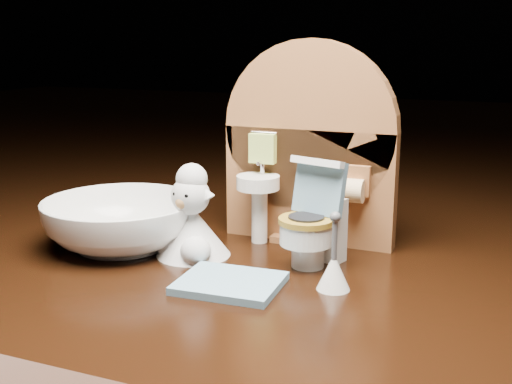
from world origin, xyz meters
TOP-DOWN VIEW (x-y plane):
  - backdrop_panel at (-0.00, 0.06)m, footprint 0.13×0.05m
  - toy_toilet at (0.02, 0.02)m, footprint 0.04×0.05m
  - bath_mat at (-0.02, -0.04)m, footprint 0.06×0.05m
  - toilet_brush at (0.04, -0.02)m, footprint 0.02×0.02m
  - plush_lamb at (-0.07, -0.00)m, footprint 0.05×0.05m
  - ceramic_bowl at (-0.12, -0.00)m, footprint 0.14×0.14m

SIDE VIEW (x-z plane):
  - bath_mat at x=-0.02m, z-range 0.00..0.00m
  - toilet_brush at x=0.04m, z-range -0.01..0.04m
  - ceramic_bowl at x=-0.12m, z-range 0.00..0.04m
  - plush_lamb at x=-0.07m, z-range -0.01..0.06m
  - toy_toilet at x=0.02m, z-range -0.01..0.06m
  - backdrop_panel at x=0.00m, z-range -0.01..0.14m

